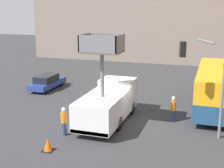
{
  "coord_description": "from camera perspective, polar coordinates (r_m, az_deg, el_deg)",
  "views": [
    {
      "loc": [
        5.62,
        -20.15,
        7.94
      ],
      "look_at": [
        -1.19,
        0.39,
        2.59
      ],
      "focal_mm": 50.0,
      "sensor_mm": 36.0,
      "label": 1
    }
  ],
  "objects": [
    {
      "name": "traffic_light_pole",
      "position": [
        19.28,
        17.42,
        2.08
      ],
      "size": [
        2.7,
        2.45,
        6.34
      ],
      "color": "slate",
      "rests_on": "ground_plane"
    },
    {
      "name": "city_bus",
      "position": [
        25.95,
        18.22,
        -0.22
      ],
      "size": [
        2.59,
        10.35,
        3.3
      ],
      "rotation": [
        0.0,
        0.0,
        1.66
      ],
      "color": "navy",
      "rests_on": "ground_plane"
    },
    {
      "name": "road_worker_near_truck",
      "position": [
        20.04,
        -8.79,
        -6.76
      ],
      "size": [
        0.38,
        0.38,
        1.86
      ],
      "rotation": [
        0.0,
        0.0,
        4.55
      ],
      "color": "navy",
      "rests_on": "ground_plane"
    },
    {
      "name": "traffic_cone_near_truck",
      "position": [
        18.36,
        -11.63,
        -10.88
      ],
      "size": [
        0.63,
        0.63,
        0.72
      ],
      "color": "black",
      "rests_on": "ground_plane"
    },
    {
      "name": "road_worker_directing",
      "position": [
        22.49,
        11.11,
        -4.52
      ],
      "size": [
        0.38,
        0.38,
        1.88
      ],
      "rotation": [
        0.0,
        0.0,
        1.08
      ],
      "color": "navy",
      "rests_on": "ground_plane"
    },
    {
      "name": "utility_truck",
      "position": [
        21.79,
        -0.72,
        -3.26
      ],
      "size": [
        2.53,
        6.86,
        6.29
      ],
      "color": "silver",
      "rests_on": "ground_plane"
    },
    {
      "name": "parked_car_curbside",
      "position": [
        31.59,
        -11.75,
        0.39
      ],
      "size": [
        1.75,
        4.68,
        1.45
      ],
      "color": "navy",
      "rests_on": "ground_plane"
    },
    {
      "name": "ground_plane",
      "position": [
        22.38,
        2.6,
        -6.93
      ],
      "size": [
        120.0,
        120.0,
        0.0
      ],
      "primitive_type": "plane",
      "color": "#333335"
    }
  ]
}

